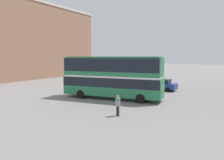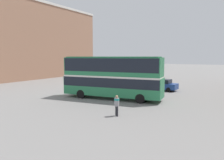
{
  "view_description": "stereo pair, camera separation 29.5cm",
  "coord_description": "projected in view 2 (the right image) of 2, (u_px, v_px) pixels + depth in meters",
  "views": [
    {
      "loc": [
        13.82,
        -21.82,
        4.88
      ],
      "look_at": [
        1.35,
        -0.36,
        2.19
      ],
      "focal_mm": 35.0,
      "sensor_mm": 36.0,
      "label": 1
    },
    {
      "loc": [
        14.08,
        -21.67,
        4.88
      ],
      "look_at": [
        1.35,
        -0.36,
        2.19
      ],
      "focal_mm": 35.0,
      "sensor_mm": 36.0,
      "label": 2
    }
  ],
  "objects": [
    {
      "name": "parked_car_kerb_near",
      "position": [
        161.0,
        85.0,
        31.43
      ],
      "size": [
        4.79,
        2.07,
        1.63
      ],
      "rotation": [
        0.0,
        0.0,
        3.08
      ],
      "color": "navy",
      "rests_on": "ground_plane"
    },
    {
      "name": "building_row_left",
      "position": [
        28.0,
        41.0,
        49.76
      ],
      "size": [
        10.74,
        35.95,
        16.72
      ],
      "color": "#9E7056",
      "rests_on": "ground_plane"
    },
    {
      "name": "double_decker_bus",
      "position": [
        112.0,
        75.0,
        24.9
      ],
      "size": [
        11.74,
        4.13,
        4.86
      ],
      "rotation": [
        0.0,
        0.0,
        0.14
      ],
      "color": "#287A4C",
      "rests_on": "ground_plane"
    },
    {
      "name": "pedestrian_foreground",
      "position": [
        117.0,
        103.0,
        17.83
      ],
      "size": [
        0.6,
        0.6,
        1.73
      ],
      "rotation": [
        0.0,
        0.0,
        3.99
      ],
      "color": "#232328",
      "rests_on": "ground_plane"
    },
    {
      "name": "ground_plane",
      "position": [
        104.0,
        97.0,
        26.19
      ],
      "size": [
        240.0,
        240.0,
        0.0
      ],
      "primitive_type": "plane",
      "color": "gray"
    }
  ]
}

